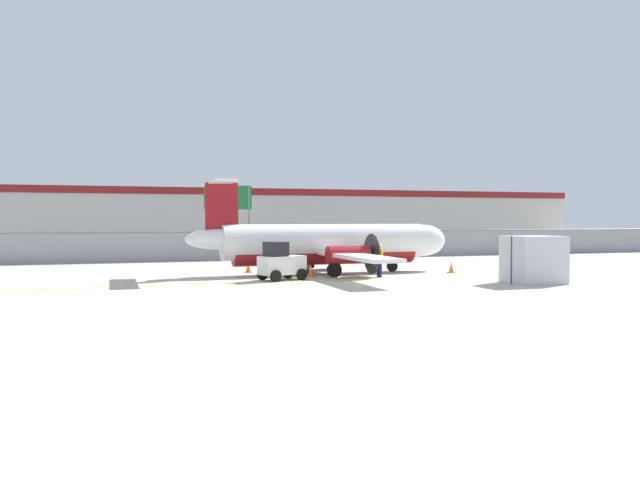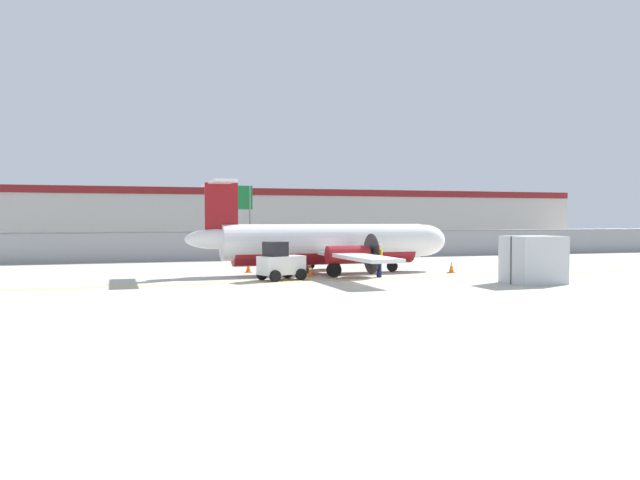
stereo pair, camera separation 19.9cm
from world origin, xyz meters
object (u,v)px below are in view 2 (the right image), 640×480
commuter_airplane (330,244)px  parked_car_3 (323,239)px  baggage_tug (281,263)px  parked_car_0 (115,242)px  parked_car_4 (420,242)px  ground_crew_worker (379,259)px  traffic_cone_far_left (311,271)px  traffic_cone_near_right (451,267)px  parked_car_1 (200,244)px  parked_car_2 (255,242)px  highway_sign (229,204)px  cargo_container (533,260)px  traffic_cone_near_left (248,267)px  traffic_cone_far_right (309,267)px

commuter_airplane → parked_car_3: 29.24m
baggage_tug → parked_car_0: (-8.10, 29.46, 0.04)m
parked_car_4 → ground_crew_worker: bearing=58.5°
traffic_cone_far_left → parked_car_0: parked_car_0 is taller
parked_car_0 → parked_car_3: bearing=-173.4°
traffic_cone_near_right → parked_car_1: parked_car_1 is taller
parked_car_0 → parked_car_4: size_ratio=1.01×
parked_car_2 → parked_car_3: 9.04m
parked_car_1 → commuter_airplane: bearing=-72.8°
traffic_cone_far_left → parked_car_2: (2.14, 25.22, 0.58)m
traffic_cone_near_right → commuter_airplane: bearing=165.1°
parked_car_0 → highway_sign: highway_sign is taller
baggage_tug → highway_sign: 17.83m
commuter_airplane → parked_car_2: size_ratio=3.81×
traffic_cone_far_left → cargo_container: bearing=-34.8°
baggage_tug → parked_car_1: (-1.22, 23.66, 0.04)m
parked_car_1 → parked_car_4: (19.61, -1.70, 0.00)m
traffic_cone_near_right → parked_car_3: 29.79m
cargo_container → parked_car_2: 32.13m
traffic_cone_far_left → highway_sign: 16.88m
cargo_container → parked_car_4: bearing=73.5°
traffic_cone_near_left → commuter_airplane: bearing=-24.1°
traffic_cone_near_left → parked_car_4: size_ratio=0.15×
traffic_cone_near_right → parked_car_0: bearing=122.5°
ground_crew_worker → traffic_cone_near_left: ground_crew_worker is taller
commuter_airplane → parked_car_1: 21.37m
traffic_cone_far_right → highway_sign: size_ratio=0.12×
baggage_tug → ground_crew_worker: (5.15, -0.10, 0.10)m
cargo_container → traffic_cone_near_left: (-11.48, 9.71, -0.79)m
baggage_tug → traffic_cone_near_left: bearing=79.1°
traffic_cone_far_right → parked_car_4: 24.48m
cargo_container → parked_car_3: bearing=87.4°
baggage_tug → traffic_cone_near_left: baggage_tug is taller
cargo_container → traffic_cone_far_right: size_ratio=3.81×
cargo_container → commuter_airplane: bearing=132.2°
parked_car_1 → parked_car_2: same height
traffic_cone_far_right → parked_car_2: parked_car_2 is taller
traffic_cone_near_right → traffic_cone_far_left: same height
traffic_cone_near_left → parked_car_3: size_ratio=0.15×
traffic_cone_far_right → parked_car_3: size_ratio=0.15×
commuter_airplane → parked_car_0: 29.05m
parked_car_0 → parked_car_3: same height
parked_car_3 → traffic_cone_near_left: bearing=68.6°
baggage_tug → traffic_cone_far_left: size_ratio=4.00×
ground_crew_worker → cargo_container: size_ratio=0.70×
ground_crew_worker → cargo_container: (5.62, -4.93, 0.15)m
commuter_airplane → parked_car_0: commuter_airplane is taller
traffic_cone_far_right → traffic_cone_near_right: bearing=-17.0°
commuter_airplane → highway_sign: highway_sign is taller
parked_car_2 → parked_car_4: 15.03m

